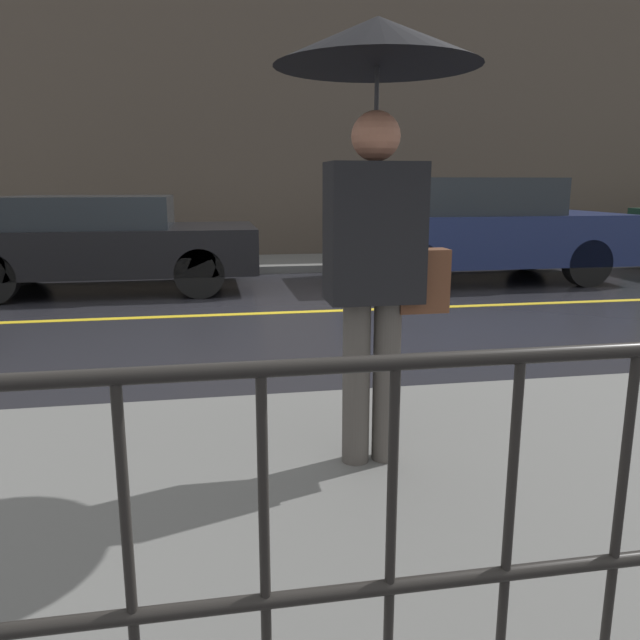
{
  "coord_description": "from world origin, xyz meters",
  "views": [
    {
      "loc": [
        -0.81,
        -7.04,
        1.47
      ],
      "look_at": [
        0.12,
        -1.8,
        0.3
      ],
      "focal_mm": 35.0,
      "sensor_mm": 36.0,
      "label": 1
    }
  ],
  "objects": [
    {
      "name": "railing_foreground",
      "position": [
        -0.0,
        -5.82,
        0.74
      ],
      "size": [
        12.0,
        0.04,
        1.0
      ],
      "color": "black",
      "rests_on": "sidewalk_near"
    },
    {
      "name": "lane_marking",
      "position": [
        0.0,
        0.0,
        0.0
      ],
      "size": [
        25.2,
        0.12,
        0.01
      ],
      "color": "gold",
      "rests_on": "ground_plane"
    },
    {
      "name": "ground_plane",
      "position": [
        0.0,
        0.0,
        0.0
      ],
      "size": [
        80.0,
        80.0,
        0.0
      ],
      "primitive_type": "plane",
      "color": "black"
    },
    {
      "name": "building_storefront",
      "position": [
        0.0,
        5.08,
        2.54
      ],
      "size": [
        28.0,
        0.3,
        5.09
      ],
      "color": "#4C4238",
      "rests_on": "ground_plane"
    },
    {
      "name": "pedestrian",
      "position": [
        -0.05,
        -4.24,
        1.67
      ],
      "size": [
        0.91,
        0.91,
        2.05
      ],
      "color": "#4C4742",
      "rests_on": "sidewalk_near"
    },
    {
      "name": "sidewalk_far",
      "position": [
        0.0,
        4.05,
        0.06
      ],
      "size": [
        28.0,
        1.77,
        0.12
      ],
      "color": "#60605E",
      "rests_on": "ground_plane"
    },
    {
      "name": "car_black",
      "position": [
        -2.25,
        1.96,
        0.68
      ],
      "size": [
        4.07,
        1.83,
        1.3
      ],
      "color": "black",
      "rests_on": "ground_plane"
    },
    {
      "name": "sidewalk_near",
      "position": [
        0.0,
        -4.62,
        0.06
      ],
      "size": [
        28.0,
        2.9,
        0.12
      ],
      "color": "#60605E",
      "rests_on": "ground_plane"
    },
    {
      "name": "car_navy",
      "position": [
        3.23,
        1.96,
        0.79
      ],
      "size": [
        4.16,
        1.95,
        1.54
      ],
      "color": "#19234C",
      "rests_on": "ground_plane"
    }
  ]
}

